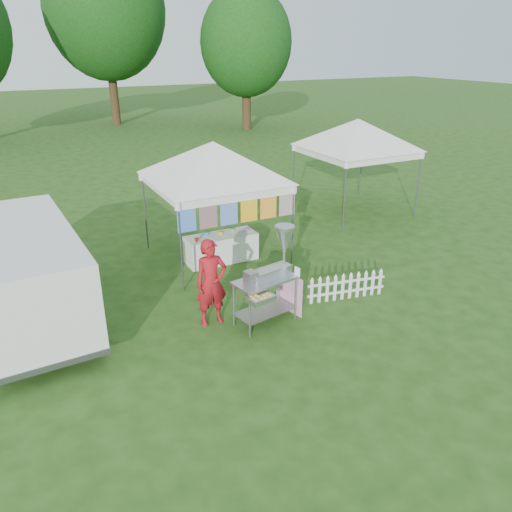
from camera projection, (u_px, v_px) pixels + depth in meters
ground at (284, 317)px, 10.19m from camera, size 120.00×120.00×0.00m
canopy_main at (213, 142)px, 11.87m from camera, size 4.24×4.24×3.45m
canopy_right at (358, 119)px, 15.41m from camera, size 4.24×4.24×3.45m
tree_mid at (105, 9)px, 31.53m from camera, size 7.60×7.60×11.52m
tree_right at (246, 42)px, 30.34m from camera, size 5.60×5.60×8.42m
donut_cart at (274, 268)px, 9.68m from camera, size 1.40×1.16×1.92m
vendor at (211, 283)px, 9.65m from camera, size 0.65×0.44×1.76m
cargo_van at (25, 272)px, 9.73m from camera, size 2.09×4.74×1.93m
picket_fence at (346, 287)px, 10.80m from camera, size 1.77×0.37×0.56m
display_table at (221, 248)px, 12.70m from camera, size 1.80×0.70×0.70m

